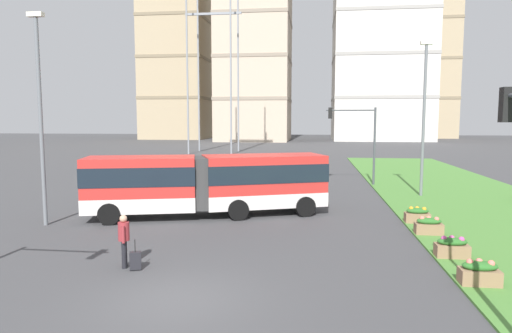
{
  "coord_description": "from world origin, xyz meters",
  "views": [
    {
      "loc": [
        3.55,
        -11.24,
        4.81
      ],
      "look_at": [
        0.44,
        13.34,
        2.2
      ],
      "focal_mm": 31.61,
      "sensor_mm": 36.0,
      "label": 1
    }
  ],
  "objects_px": {
    "apartment_tower_eastcentre": "(422,64)",
    "apartment_tower_west": "(179,43)",
    "car_black_sedan": "(197,168)",
    "apartment_tower_centre": "(382,19)",
    "flower_planter_0": "(480,273)",
    "flower_planter_1": "(452,247)",
    "pedestrian_crossing": "(124,237)",
    "streetlight_median": "(424,113)",
    "flower_planter_3": "(417,215)",
    "traffic_light_far_right": "(358,132)",
    "apartment_tower_westcentre": "(255,42)",
    "articulated_bus": "(208,183)",
    "streetlight_left": "(40,111)",
    "flower_planter_2": "(429,226)",
    "rolling_suitcase": "(135,260)"
  },
  "relations": [
    {
      "from": "articulated_bus",
      "to": "apartment_tower_centre",
      "type": "bearing_deg",
      "value": 76.65
    },
    {
      "from": "articulated_bus",
      "to": "streetlight_left",
      "type": "relative_size",
      "value": 1.26
    },
    {
      "from": "pedestrian_crossing",
      "to": "flower_planter_1",
      "type": "relative_size",
      "value": 1.58
    },
    {
      "from": "flower_planter_3",
      "to": "rolling_suitcase",
      "type": "bearing_deg",
      "value": -143.49
    },
    {
      "from": "car_black_sedan",
      "to": "apartment_tower_centre",
      "type": "relative_size",
      "value": 0.08
    },
    {
      "from": "flower_planter_0",
      "to": "apartment_tower_westcentre",
      "type": "relative_size",
      "value": 0.03
    },
    {
      "from": "car_black_sedan",
      "to": "apartment_tower_westcentre",
      "type": "distance_m",
      "value": 68.76
    },
    {
      "from": "flower_planter_3",
      "to": "car_black_sedan",
      "type": "bearing_deg",
      "value": 133.25
    },
    {
      "from": "apartment_tower_west",
      "to": "apartment_tower_westcentre",
      "type": "height_order",
      "value": "apartment_tower_west"
    },
    {
      "from": "streetlight_median",
      "to": "apartment_tower_centre",
      "type": "distance_m",
      "value": 82.13
    },
    {
      "from": "pedestrian_crossing",
      "to": "streetlight_left",
      "type": "relative_size",
      "value": 0.18
    },
    {
      "from": "rolling_suitcase",
      "to": "apartment_tower_centre",
      "type": "height_order",
      "value": "apartment_tower_centre"
    },
    {
      "from": "traffic_light_far_right",
      "to": "streetlight_median",
      "type": "distance_m",
      "value": 5.84
    },
    {
      "from": "pedestrian_crossing",
      "to": "flower_planter_2",
      "type": "distance_m",
      "value": 12.13
    },
    {
      "from": "flower_planter_2",
      "to": "streetlight_left",
      "type": "xyz_separation_m",
      "value": [
        -16.85,
        -0.22,
        4.74
      ]
    },
    {
      "from": "flower_planter_1",
      "to": "apartment_tower_west",
      "type": "relative_size",
      "value": 0.02
    },
    {
      "from": "car_black_sedan",
      "to": "apartment_tower_west",
      "type": "bearing_deg",
      "value": 107.75
    },
    {
      "from": "flower_planter_3",
      "to": "streetlight_left",
      "type": "distance_m",
      "value": 17.66
    },
    {
      "from": "traffic_light_far_right",
      "to": "streetlight_median",
      "type": "bearing_deg",
      "value": -52.36
    },
    {
      "from": "pedestrian_crossing",
      "to": "apartment_tower_west",
      "type": "height_order",
      "value": "apartment_tower_west"
    },
    {
      "from": "pedestrian_crossing",
      "to": "streetlight_median",
      "type": "distance_m",
      "value": 20.22
    },
    {
      "from": "pedestrian_crossing",
      "to": "flower_planter_1",
      "type": "distance_m",
      "value": 11.09
    },
    {
      "from": "flower_planter_1",
      "to": "apartment_tower_centre",
      "type": "bearing_deg",
      "value": 83.53
    },
    {
      "from": "flower_planter_1",
      "to": "streetlight_median",
      "type": "distance_m",
      "value": 13.87
    },
    {
      "from": "apartment_tower_westcentre",
      "to": "apartment_tower_eastcentre",
      "type": "xyz_separation_m",
      "value": [
        41.53,
        24.16,
        -2.5
      ]
    },
    {
      "from": "rolling_suitcase",
      "to": "apartment_tower_west",
      "type": "height_order",
      "value": "apartment_tower_west"
    },
    {
      "from": "apartment_tower_eastcentre",
      "to": "apartment_tower_west",
      "type": "bearing_deg",
      "value": -166.69
    },
    {
      "from": "flower_planter_3",
      "to": "apartment_tower_eastcentre",
      "type": "relative_size",
      "value": 0.03
    },
    {
      "from": "flower_planter_0",
      "to": "streetlight_left",
      "type": "distance_m",
      "value": 18.36
    },
    {
      "from": "car_black_sedan",
      "to": "flower_planter_1",
      "type": "height_order",
      "value": "car_black_sedan"
    },
    {
      "from": "pedestrian_crossing",
      "to": "apartment_tower_westcentre",
      "type": "xyz_separation_m",
      "value": [
        -7.12,
        88.13,
        20.89
      ]
    },
    {
      "from": "flower_planter_0",
      "to": "flower_planter_1",
      "type": "height_order",
      "value": "same"
    },
    {
      "from": "flower_planter_1",
      "to": "articulated_bus",
      "type": "bearing_deg",
      "value": 149.59
    },
    {
      "from": "pedestrian_crossing",
      "to": "flower_planter_2",
      "type": "xyz_separation_m",
      "value": [
        10.84,
        5.4,
        -0.58
      ]
    },
    {
      "from": "apartment_tower_westcentre",
      "to": "flower_planter_1",
      "type": "bearing_deg",
      "value": -78.19
    },
    {
      "from": "flower_planter_2",
      "to": "flower_planter_0",
      "type": "bearing_deg",
      "value": -90.0
    },
    {
      "from": "streetlight_left",
      "to": "car_black_sedan",
      "type": "bearing_deg",
      "value": 82.05
    },
    {
      "from": "streetlight_left",
      "to": "apartment_tower_west",
      "type": "bearing_deg",
      "value": 103.09
    },
    {
      "from": "articulated_bus",
      "to": "flower_planter_3",
      "type": "distance_m",
      "value": 10.05
    },
    {
      "from": "flower_planter_3",
      "to": "traffic_light_far_right",
      "type": "height_order",
      "value": "traffic_light_far_right"
    },
    {
      "from": "flower_planter_1",
      "to": "traffic_light_far_right",
      "type": "relative_size",
      "value": 0.19
    },
    {
      "from": "apartment_tower_west",
      "to": "apartment_tower_westcentre",
      "type": "bearing_deg",
      "value": -24.99
    },
    {
      "from": "car_black_sedan",
      "to": "apartment_tower_eastcentre",
      "type": "relative_size",
      "value": 0.12
    },
    {
      "from": "flower_planter_0",
      "to": "apartment_tower_eastcentre",
      "type": "height_order",
      "value": "apartment_tower_eastcentre"
    },
    {
      "from": "pedestrian_crossing",
      "to": "traffic_light_far_right",
      "type": "xyz_separation_m",
      "value": [
        9.27,
        19.64,
        2.9
      ]
    },
    {
      "from": "rolling_suitcase",
      "to": "traffic_light_far_right",
      "type": "distance_m",
      "value": 22.0
    },
    {
      "from": "flower_planter_2",
      "to": "rolling_suitcase",
      "type": "bearing_deg",
      "value": -151.68
    },
    {
      "from": "apartment_tower_eastcentre",
      "to": "car_black_sedan",
      "type": "bearing_deg",
      "value": -112.99
    },
    {
      "from": "car_black_sedan",
      "to": "traffic_light_far_right",
      "type": "xyz_separation_m",
      "value": [
        12.82,
        -3.16,
        3.14
      ]
    },
    {
      "from": "streetlight_left",
      "to": "apartment_tower_centre",
      "type": "xyz_separation_m",
      "value": [
        27.22,
        88.57,
        22.23
      ]
    }
  ]
}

